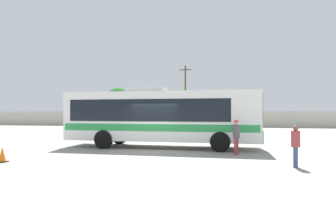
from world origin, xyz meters
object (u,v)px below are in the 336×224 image
passenger_waiting_on_apron (296,144)px  utility_pole_near (185,94)px  parked_car_third_grey (173,122)px  roadside_tree_left (119,97)px  parked_car_leftmost_red (83,121)px  traffic_cone_on_apron (2,155)px  roadside_tree_midleft (183,99)px  coach_bus_white_green (159,116)px  attendant_by_bus_door (236,135)px  parked_car_second_red (134,122)px

passenger_waiting_on_apron → utility_pole_near: utility_pole_near is taller
parked_car_third_grey → passenger_waiting_on_apron: bearing=-70.0°
passenger_waiting_on_apron → roadside_tree_left: 37.27m
parked_car_leftmost_red → traffic_cone_on_apron: bearing=-69.1°
passenger_waiting_on_apron → roadside_tree_midleft: roadside_tree_midleft is taller
passenger_waiting_on_apron → traffic_cone_on_apron: passenger_waiting_on_apron is taller
roadside_tree_midleft → traffic_cone_on_apron: 34.44m
coach_bus_white_green → utility_pole_near: 26.61m
attendant_by_bus_door → roadside_tree_midleft: size_ratio=0.29×
passenger_waiting_on_apron → utility_pole_near: size_ratio=0.17×
roadside_tree_left → parked_car_third_grey: bearing=-37.9°
roadside_tree_left → coach_bus_white_green: bearing=-64.8°
attendant_by_bus_door → traffic_cone_on_apron: 10.32m
parked_car_third_grey → roadside_tree_midleft: roadside_tree_midleft is taller
passenger_waiting_on_apron → parked_car_third_grey: bearing=110.0°
roadside_tree_left → attendant_by_bus_door: bearing=-59.7°
coach_bus_white_green → attendant_by_bus_door: (4.28, -2.06, -0.90)m
coach_bus_white_green → parked_car_leftmost_red: 24.06m
attendant_by_bus_door → parked_car_third_grey: (-6.70, 21.08, -0.18)m
attendant_by_bus_door → parked_car_second_red: (-12.09, 21.68, -0.16)m
utility_pole_near → parked_car_second_red: bearing=-131.9°
roadside_tree_midleft → attendant_by_bus_door: bearing=-77.7°
parked_car_leftmost_red → parked_car_third_grey: size_ratio=1.05×
utility_pole_near → parked_car_third_grey: bearing=-95.3°
parked_car_leftmost_red → traffic_cone_on_apron: size_ratio=6.76×
roadside_tree_left → roadside_tree_midleft: size_ratio=1.06×
attendant_by_bus_door → parked_car_second_red: size_ratio=0.37×
coach_bus_white_green → parked_car_second_red: size_ratio=2.51×
coach_bus_white_green → parked_car_second_red: bearing=111.7°
parked_car_second_red → roadside_tree_midleft: size_ratio=0.77×
coach_bus_white_green → utility_pole_near: bearing=93.8°
roadside_tree_left → roadside_tree_midleft: (10.39, 1.13, -0.29)m
coach_bus_white_green → parked_car_leftmost_red: size_ratio=2.56×
passenger_waiting_on_apron → coach_bus_white_green: bearing=142.2°
passenger_waiting_on_apron → parked_car_third_grey: passenger_waiting_on_apron is taller
parked_car_leftmost_red → roadside_tree_midleft: (12.45, 9.17, 3.36)m
parked_car_leftmost_red → parked_car_second_red: bearing=5.3°
attendant_by_bus_door → parked_car_leftmost_red: 28.37m
utility_pole_near → traffic_cone_on_apron: bearing=-96.2°
parked_car_leftmost_red → roadside_tree_left: size_ratio=0.71×
parked_car_second_red → traffic_cone_on_apron: bearing=-84.3°
attendant_by_bus_door → coach_bus_white_green: bearing=154.3°
parked_car_third_grey → traffic_cone_on_apron: parked_car_third_grey is taller
parked_car_second_red → parked_car_third_grey: parked_car_second_red is taller
passenger_waiting_on_apron → roadside_tree_left: (-18.97, 31.89, 3.56)m
attendant_by_bus_door → parked_car_third_grey: 22.12m
coach_bus_white_green → parked_car_second_red: coach_bus_white_green is taller
passenger_waiting_on_apron → parked_car_third_grey: size_ratio=0.38×
parked_car_leftmost_red → utility_pole_near: utility_pole_near is taller
parked_car_leftmost_red → roadside_tree_left: bearing=75.6°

